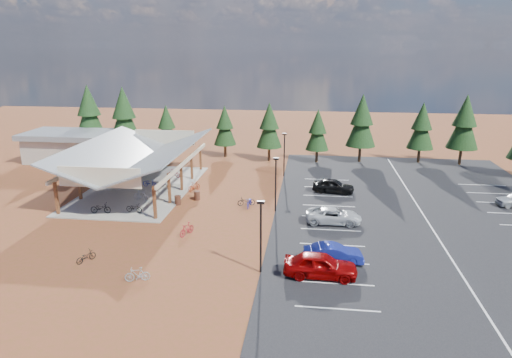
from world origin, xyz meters
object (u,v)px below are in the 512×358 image
at_px(bike_2, 130,175).
at_px(bike_16, 246,201).
at_px(bike_7, 174,173).
at_px(trash_bin_0, 178,200).
at_px(trash_bin_1, 197,195).
at_px(bike_1, 113,186).
at_px(bike_12, 86,257).
at_px(bike_14, 249,202).
at_px(lamp_post_2, 284,152).
at_px(bike_3, 137,172).
at_px(bike_15, 194,186).
at_px(outbuilding, 69,146).
at_px(bike_13, 137,274).
at_px(car_1, 333,254).
at_px(lamp_post_1, 276,181).
at_px(car_2, 334,216).
at_px(bike_6, 150,183).
at_px(bike_11, 187,229).
at_px(bike_4, 134,208).
at_px(lamp_post_0, 261,232).
at_px(bike_pavilion, 138,154).
at_px(bike_5, 141,195).
at_px(car_0, 320,265).
at_px(car_4, 333,186).

relative_size(bike_2, bike_16, 0.92).
bearing_deg(bike_7, trash_bin_0, -143.20).
distance_m(trash_bin_1, bike_1, 9.62).
height_order(bike_12, bike_14, bike_14).
xyz_separation_m(lamp_post_2, bike_3, (-17.01, -2.64, -2.38)).
height_order(bike_15, bike_16, bike_15).
distance_m(outbuilding, bike_13, 36.94).
xyz_separation_m(lamp_post_2, trash_bin_0, (-9.57, -11.32, -2.53)).
bearing_deg(car_1, lamp_post_1, 20.06).
height_order(bike_14, bike_16, bike_14).
relative_size(lamp_post_2, car_2, 1.07).
bearing_deg(bike_15, bike_3, 3.76).
bearing_deg(outbuilding, bike_1, -46.74).
height_order(bike_13, bike_16, bike_13).
bearing_deg(car_2, bike_6, 67.56).
distance_m(bike_3, bike_6, 4.86).
distance_m(bike_3, car_1, 29.30).
bearing_deg(trash_bin_0, bike_11, -68.02).
bearing_deg(car_2, lamp_post_1, 65.29).
relative_size(trash_bin_1, bike_1, 0.58).
height_order(bike_4, bike_12, bike_4).
relative_size(lamp_post_0, bike_3, 3.12).
height_order(bike_pavilion, bike_5, bike_pavilion).
distance_m(outbuilding, bike_3, 13.78).
relative_size(lamp_post_0, lamp_post_1, 1.00).
bearing_deg(bike_11, bike_16, 86.14).
bearing_deg(car_0, bike_11, 63.24).
distance_m(bike_6, car_4, 19.68).
bearing_deg(bike_16, car_2, 46.46).
height_order(bike_1, bike_12, bike_1).
bearing_deg(outbuilding, car_4, -15.69).
height_order(bike_pavilion, bike_16, bike_pavilion).
xyz_separation_m(lamp_post_0, car_4, (5.56, 18.29, -2.21)).
xyz_separation_m(bike_4, car_0, (16.88, -10.00, 0.35)).
relative_size(bike_11, bike_12, 1.13).
distance_m(bike_11, car_2, 12.63).
xyz_separation_m(bike_15, car_2, (14.35, -7.54, 0.19)).
bearing_deg(lamp_post_0, car_2, 61.34).
distance_m(bike_4, bike_7, 11.66).
xyz_separation_m(bike_4, car_1, (17.81, -7.87, 0.21)).
distance_m(bike_12, car_4, 25.77).
distance_m(car_0, car_2, 9.86).
distance_m(bike_11, car_4, 17.68).
bearing_deg(bike_15, bike_12, 110.31).
distance_m(bike_pavilion, outbuilding, 17.89).
height_order(lamp_post_1, bike_7, lamp_post_1).
bearing_deg(bike_13, bike_16, 145.08).
distance_m(trash_bin_0, car_4, 16.14).
bearing_deg(bike_7, bike_4, -163.44).
bearing_deg(lamp_post_1, bike_6, 158.78).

